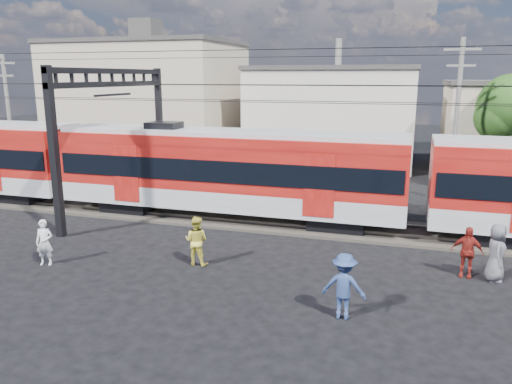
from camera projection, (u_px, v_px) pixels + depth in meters
ground at (267, 302)px, 14.87m from camera, size 120.00×120.00×0.00m
track_bed at (316, 225)px, 22.29m from camera, size 70.00×3.40×0.12m
rail_near at (313, 228)px, 21.57m from camera, size 70.00×0.12×0.12m
rail_far at (319, 218)px, 22.96m from camera, size 70.00×0.12×0.12m
commuter_train at (233, 169)px, 22.90m from camera, size 50.30×3.08×4.17m
catenary at (139, 107)px, 23.64m from camera, size 70.00×9.30×7.52m
building_west at (149, 100)px, 41.04m from camera, size 14.28×10.20×9.30m
building_midwest at (336, 114)px, 39.73m from camera, size 12.24×12.24×7.30m
utility_pole_mid at (456, 116)px, 26.06m from camera, size 1.80×0.24×8.50m
utility_pole_west at (8, 111)px, 33.27m from camera, size 1.80×0.24×8.00m
pedestrian_a at (44, 242)px, 17.67m from camera, size 0.69×0.55×1.66m
pedestrian_b at (196, 241)px, 17.67m from camera, size 0.87×0.68×1.77m
pedestrian_c at (344, 286)px, 13.72m from camera, size 1.24×0.75×1.88m
pedestrian_d at (467, 252)px, 16.58m from camera, size 1.07×0.56×1.74m
pedestrian_e at (496, 253)px, 16.25m from camera, size 0.66×0.97×1.93m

